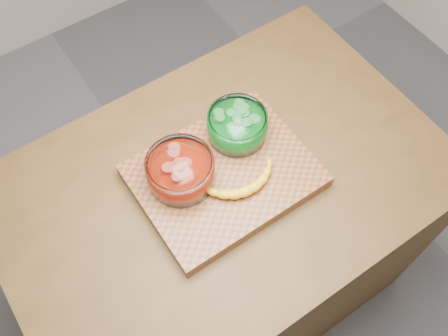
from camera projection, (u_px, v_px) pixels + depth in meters
ground at (224, 283)px, 2.10m from camera, size 3.50×3.50×0.00m
counter at (224, 243)px, 1.72m from camera, size 1.20×0.80×0.90m
cutting_board at (224, 176)px, 1.31m from camera, size 0.45×0.35×0.04m
bowl_red at (181, 171)px, 1.25m from camera, size 0.17×0.17×0.08m
bowl_green at (237, 126)px, 1.32m from camera, size 0.16×0.16×0.07m
banana at (241, 180)px, 1.26m from camera, size 0.23×0.12×0.03m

